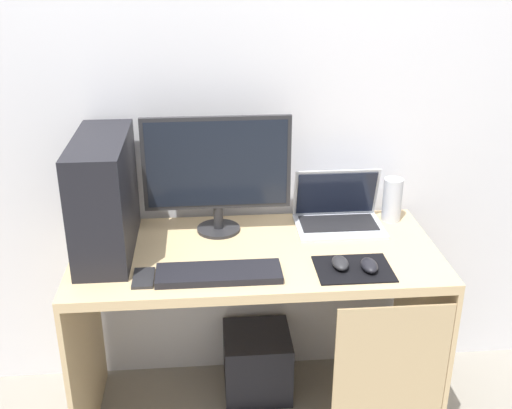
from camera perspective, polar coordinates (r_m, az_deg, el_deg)
wall_back at (r=2.41m, az=-0.66°, el=11.22°), size 4.00×0.05×2.60m
desk at (r=2.34m, az=0.46°, el=-7.84°), size 1.32×0.62×0.76m
pc_tower at (r=2.25m, az=-13.74°, el=0.76°), size 0.18×0.48×0.42m
monitor at (r=2.31m, az=-3.59°, el=3.15°), size 0.55×0.17×0.46m
laptop at (r=2.46m, az=7.53°, el=-0.94°), size 0.34×0.23×0.22m
speaker at (r=2.53m, az=12.37°, el=0.43°), size 0.08×0.08×0.18m
keyboard at (r=2.10m, az=-3.43°, el=-6.33°), size 0.42×0.14×0.02m
mousepad at (r=2.16m, az=8.92°, el=-5.84°), size 0.26×0.20×0.00m
mouse_left at (r=2.15m, az=7.72°, el=-5.33°), size 0.06×0.10×0.03m
mouse_right at (r=2.15m, az=10.34°, el=-5.51°), size 0.06×0.10×0.03m
cell_phone at (r=2.11m, az=-10.27°, el=-6.65°), size 0.07×0.13×0.01m
subwoofer at (r=2.74m, az=0.10°, el=-14.22°), size 0.28×0.28×0.28m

